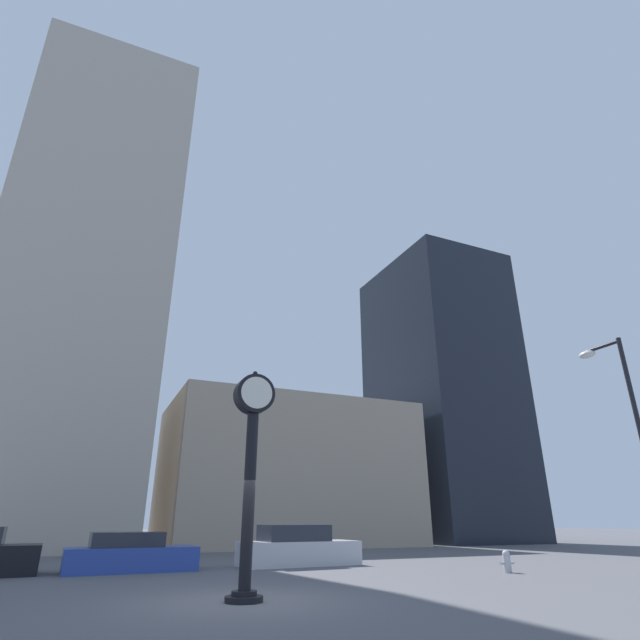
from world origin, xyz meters
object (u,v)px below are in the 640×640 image
car_silver (298,548)px  street_lamp_right (625,416)px  fire_hydrant_near (507,561)px  street_clock (251,455)px  car_blue (130,555)px

car_silver → street_lamp_right: (6.90, -9.82, 4.00)m
car_silver → fire_hydrant_near: car_silver is taller
street_clock → car_silver: street_clock is taller
street_lamp_right → fire_hydrant_near: bearing=108.2°
car_blue → fire_hydrant_near: bearing=-27.3°
street_clock → street_lamp_right: 11.60m
street_clock → street_lamp_right: (11.38, -1.61, 1.54)m
street_clock → car_blue: street_clock is taller
car_blue → car_silver: size_ratio=0.92×
car_silver → fire_hydrant_near: size_ratio=6.87×
street_clock → street_lamp_right: street_lamp_right is taller
car_blue → car_silver: car_silver is taller
car_blue → fire_hydrant_near: 12.89m
street_clock → car_blue: 8.74m
fire_hydrant_near → street_lamp_right: 6.26m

